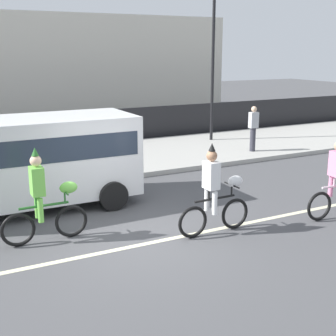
% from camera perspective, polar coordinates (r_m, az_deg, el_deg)
% --- Properties ---
extents(ground_plane, '(80.00, 80.00, 0.00)m').
position_cam_1_polar(ground_plane, '(9.73, -4.17, -8.22)').
color(ground_plane, '#4C4C4F').
extents(road_centre_line, '(36.00, 0.14, 0.01)m').
position_cam_1_polar(road_centre_line, '(9.31, -2.93, -9.25)').
color(road_centre_line, beige).
rests_on(road_centre_line, ground).
extents(sidewalk_curb, '(60.00, 5.00, 0.15)m').
position_cam_1_polar(sidewalk_curb, '(15.62, -13.70, 0.36)').
color(sidewalk_curb, '#ADAAA3').
rests_on(sidewalk_curb, ground).
extents(fence_line, '(40.00, 0.08, 1.40)m').
position_cam_1_polar(fence_line, '(18.28, -16.05, 4.19)').
color(fence_line, black).
rests_on(fence_line, ground).
extents(parade_cyclist_lime, '(1.72, 0.50, 1.92)m').
position_cam_1_polar(parade_cyclist_lime, '(9.46, -14.83, -3.91)').
color(parade_cyclist_lime, black).
rests_on(parade_cyclist_lime, ground).
extents(parade_cyclist_zebra, '(1.72, 0.50, 1.92)m').
position_cam_1_polar(parade_cyclist_zebra, '(9.62, 5.82, -3.20)').
color(parade_cyclist_zebra, black).
rests_on(parade_cyclist_zebra, ground).
extents(parked_van_white, '(5.00, 2.22, 2.18)m').
position_cam_1_polar(parked_van_white, '(11.44, -16.27, 1.38)').
color(parked_van_white, white).
rests_on(parked_van_white, ground).
extents(street_lamp_post, '(0.36, 0.36, 5.86)m').
position_cam_1_polar(street_lamp_post, '(18.85, 5.54, 15.00)').
color(street_lamp_post, black).
rests_on(street_lamp_post, sidewalk_curb).
extents(pedestrian_onlooker, '(0.32, 0.20, 1.62)m').
position_cam_1_polar(pedestrian_onlooker, '(17.05, 10.35, 4.89)').
color(pedestrian_onlooker, '#33333D').
rests_on(pedestrian_onlooker, sidewalk_curb).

